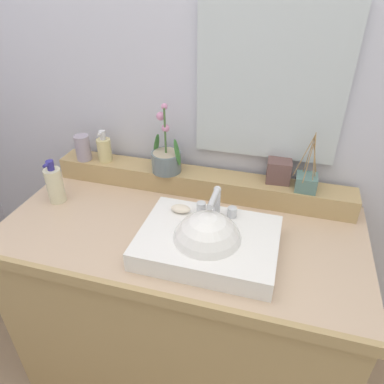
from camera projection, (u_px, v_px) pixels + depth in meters
The scene contains 13 objects.
floor at pixel (184, 367), 1.78m from camera, with size 3.15×3.81×0.10m, color #9D7F60.
wall_back at pixel (212, 67), 1.40m from camera, with size 3.15×0.20×2.59m, color silver.
vanity_cabinet at pixel (183, 304), 1.53m from camera, with size 1.30×0.65×0.83m.
back_ledge at pixel (199, 182), 1.48m from camera, with size 1.22×0.11×0.09m, color tan.
sink_basin at pixel (208, 244), 1.17m from camera, with size 0.45×0.33×0.26m.
soap_bar at pixel (180, 209), 1.26m from camera, with size 0.07×0.04×0.02m, color beige.
potted_plant at pixel (166, 158), 1.45m from camera, with size 0.14×0.12×0.28m.
soap_dispenser at pixel (104, 149), 1.52m from camera, with size 0.06×0.06×0.14m.
tumbler_cup at pixel (83, 148), 1.53m from camera, with size 0.06×0.06×0.11m, color #9C91A2.
reed_diffuser at pixel (306, 182), 1.34m from camera, with size 0.09×0.08×0.23m.
trinket_box at pixel (279, 171), 1.38m from camera, with size 0.09×0.07×0.09m, color brown.
lotion_bottle at pixel (55, 184), 1.41m from camera, with size 0.07×0.07×0.18m.
mirror at pixel (270, 85), 1.26m from camera, with size 0.53×0.02×0.55m, color silver.
Camera 1 is at (0.32, -0.98, 1.64)m, focal length 33.70 mm.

